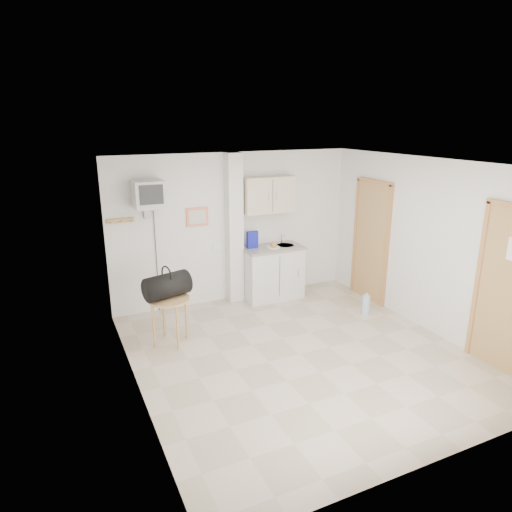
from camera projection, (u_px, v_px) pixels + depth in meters
name	position (u px, v px, depth m)	size (l,w,h in m)	color
ground	(300.00, 354.00, 6.07)	(4.50, 4.50, 0.00)	#C3B09B
room_envelope	(316.00, 239.00, 5.80)	(4.24, 4.54, 2.55)	white
kitchenette	(271.00, 253.00, 7.81)	(1.03, 0.58, 2.10)	silver
crt_television	(148.00, 195.00, 6.69)	(0.44, 0.45, 2.15)	slate
round_table	(169.00, 305.00, 6.23)	(0.56, 0.56, 0.66)	#A77845
duffel_bag	(167.00, 286.00, 6.19)	(0.68, 0.50, 0.45)	black
water_bottle	(366.00, 305.00, 7.28)	(0.12, 0.12, 0.36)	#A2C9E2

